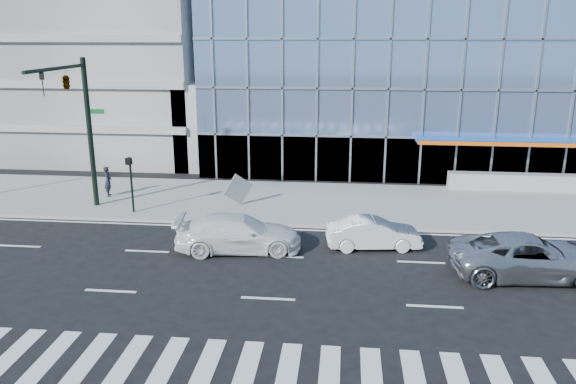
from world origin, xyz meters
The scene contains 12 objects.
ground centered at (0.00, 0.00, 0.00)m, with size 160.00×160.00×0.00m, color black.
sidewalk centered at (0.00, 8.00, 0.07)m, with size 120.00×8.00×0.15m, color gray.
theatre_building centered at (14.00, 26.00, 7.50)m, with size 42.00×26.00×15.00m, color #7997CA.
parking_garage centered at (-20.00, 26.00, 10.00)m, with size 24.00×24.00×20.00m, color gray.
ramp_block centered at (-6.00, 18.00, 3.00)m, with size 6.00×8.00×6.00m, color gray.
traffic_signal centered at (-11.00, 4.57, 6.16)m, with size 1.14×5.74×8.00m.
ped_signal_post centered at (-8.50, 4.94, 2.14)m, with size 0.30×0.33×3.00m.
silver_suv centered at (10.04, -1.00, 0.85)m, with size 2.82×6.12×1.70m, color #B4B5B9.
white_suv centered at (-1.96, 0.56, 0.81)m, with size 2.26×5.57×1.62m, color white.
white_sedan centered at (4.04, 1.49, 0.69)m, with size 1.47×4.20×1.38m, color silver.
pedestrian centered at (-11.04, 7.78, 1.03)m, with size 0.64×0.42×1.76m, color black.
tilted_panel centered at (-3.14, 6.76, 1.06)m, with size 1.30×0.06×1.30m, color #9B9B9B.
Camera 1 is at (2.67, -22.51, 9.44)m, focal length 35.00 mm.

